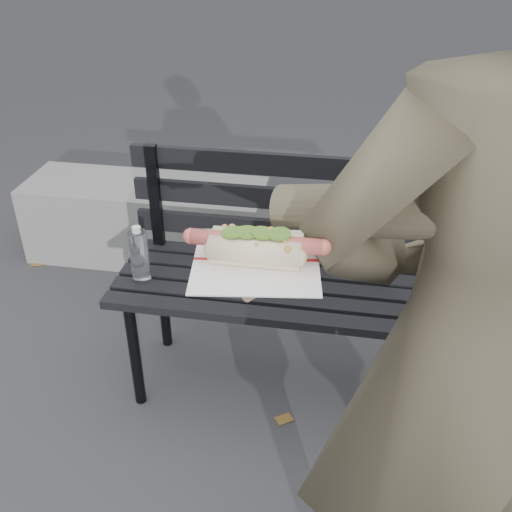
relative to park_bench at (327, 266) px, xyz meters
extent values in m
cylinder|color=black|center=(-0.65, -0.24, -0.30)|extent=(0.04, 0.04, 0.45)
cylinder|color=black|center=(-0.65, 0.10, -0.30)|extent=(0.04, 0.04, 0.45)
cylinder|color=black|center=(0.69, 0.10, -0.30)|extent=(0.04, 0.04, 0.45)
cube|color=black|center=(0.02, -0.25, -0.06)|extent=(1.50, 0.07, 0.03)
cube|color=black|center=(0.02, -0.16, -0.06)|extent=(1.50, 0.07, 0.03)
cube|color=black|center=(0.02, -0.07, -0.06)|extent=(1.50, 0.07, 0.03)
cube|color=black|center=(0.02, 0.02, -0.06)|extent=(1.50, 0.07, 0.03)
cube|color=black|center=(0.02, 0.11, -0.06)|extent=(1.50, 0.07, 0.03)
cube|color=black|center=(-0.65, 0.12, 0.15)|extent=(0.04, 0.03, 0.42)
cube|color=black|center=(0.02, 0.14, 0.05)|extent=(1.50, 0.02, 0.08)
cube|color=black|center=(0.02, 0.14, 0.18)|extent=(1.50, 0.02, 0.08)
cube|color=black|center=(0.02, 0.14, 0.31)|extent=(1.50, 0.02, 0.08)
cylinder|color=white|center=(-0.64, -0.13, 0.05)|extent=(0.06, 0.06, 0.19)
cylinder|color=white|center=(-0.64, -0.13, 0.16)|extent=(0.03, 0.03, 0.02)
cube|color=slate|center=(-0.96, 0.79, -0.32)|extent=(1.20, 0.40, 0.40)
imported|color=#4C4432|center=(0.30, -0.89, 0.39)|extent=(0.77, 0.62, 1.82)
cylinder|color=#4C4432|center=(0.17, -0.92, 0.69)|extent=(0.51, 0.23, 0.19)
cylinder|color=#D8A384|center=(-0.04, -1.01, 0.63)|extent=(0.09, 0.08, 0.07)
ellipsoid|color=#D8A384|center=(-0.08, -1.02, 0.62)|extent=(0.10, 0.11, 0.03)
cylinder|color=#D8A384|center=(-0.13, -1.05, 0.63)|extent=(0.05, 0.02, 0.02)
cylinder|color=#D8A384|center=(-0.13, -1.03, 0.63)|extent=(0.05, 0.02, 0.02)
cylinder|color=#D8A384|center=(-0.13, -1.01, 0.63)|extent=(0.05, 0.02, 0.02)
cylinder|color=#D8A384|center=(-0.13, -0.99, 0.63)|extent=(0.05, 0.02, 0.02)
cylinder|color=#D8A384|center=(-0.07, -1.08, 0.63)|extent=(0.04, 0.05, 0.02)
cube|color=white|center=(-0.08, -1.02, 0.64)|extent=(0.21, 0.21, 0.00)
cube|color=#B21E1E|center=(-0.08, -1.02, 0.64)|extent=(0.19, 0.03, 0.00)
cylinder|color=#CA594D|center=(-0.08, -1.02, 0.67)|extent=(0.20, 0.03, 0.02)
sphere|color=#CA594D|center=(-0.18, -1.02, 0.67)|extent=(0.03, 0.03, 0.02)
sphere|color=#CA594D|center=(0.02, -1.02, 0.67)|extent=(0.02, 0.03, 0.02)
sphere|color=#9E6B2D|center=(-0.04, -1.00, 0.68)|extent=(0.01, 0.01, 0.01)
sphere|color=#9E6B2D|center=(-0.05, -1.02, 0.68)|extent=(0.01, 0.01, 0.01)
sphere|color=#9E6B2D|center=(-0.12, -1.03, 0.69)|extent=(0.01, 0.01, 0.01)
sphere|color=#9E6B2D|center=(-0.05, -1.04, 0.68)|extent=(0.01, 0.01, 0.01)
sphere|color=#9E6B2D|center=(-0.09, -1.01, 0.68)|extent=(0.01, 0.01, 0.01)
sphere|color=#9E6B2D|center=(-0.04, -1.04, 0.68)|extent=(0.01, 0.01, 0.01)
sphere|color=#9E6B2D|center=(-0.10, -1.03, 0.68)|extent=(0.01, 0.01, 0.01)
sphere|color=#9E6B2D|center=(-0.03, -1.04, 0.68)|extent=(0.01, 0.01, 0.01)
sphere|color=#9E6B2D|center=(-0.13, -1.00, 0.68)|extent=(0.01, 0.01, 0.01)
sphere|color=#9E6B2D|center=(-0.09, -1.02, 0.68)|extent=(0.01, 0.01, 0.01)
sphere|color=#9E6B2D|center=(-0.14, -1.02, 0.68)|extent=(0.01, 0.01, 0.01)
sphere|color=#9E6B2D|center=(-0.04, -1.00, 0.68)|extent=(0.01, 0.01, 0.01)
sphere|color=#9E6B2D|center=(-0.07, -1.04, 0.68)|extent=(0.01, 0.01, 0.01)
sphere|color=#9E6B2D|center=(-0.07, -1.03, 0.69)|extent=(0.01, 0.01, 0.01)
sphere|color=#9E6B2D|center=(-0.08, -1.02, 0.68)|extent=(0.01, 0.01, 0.01)
sphere|color=#9E6B2D|center=(-0.09, -1.01, 0.68)|extent=(0.01, 0.01, 0.01)
sphere|color=#9E6B2D|center=(-0.03, -1.04, 0.69)|extent=(0.01, 0.01, 0.01)
sphere|color=#9E6B2D|center=(-0.12, -1.00, 0.68)|extent=(0.01, 0.01, 0.01)
sphere|color=#9E6B2D|center=(-0.02, -1.04, 0.68)|extent=(0.01, 0.01, 0.01)
sphere|color=#9E6B2D|center=(-0.05, -1.00, 0.68)|extent=(0.01, 0.01, 0.01)
sphere|color=#9E6B2D|center=(-0.08, -1.03, 0.68)|extent=(0.01, 0.01, 0.01)
sphere|color=#9E6B2D|center=(-0.04, -1.01, 0.68)|extent=(0.01, 0.01, 0.01)
sphere|color=#9E6B2D|center=(-0.06, -1.01, 0.69)|extent=(0.01, 0.01, 0.01)
sphere|color=#9E6B2D|center=(-0.12, -1.03, 0.68)|extent=(0.01, 0.01, 0.01)
sphere|color=#9E6B2D|center=(-0.07, -1.04, 0.68)|extent=(0.01, 0.01, 0.01)
sphere|color=#9E6B2D|center=(-0.03, -1.02, 0.68)|extent=(0.01, 0.01, 0.01)
cylinder|color=#4F8022|center=(-0.11, -1.02, 0.69)|extent=(0.04, 0.04, 0.01)
cylinder|color=#4F8022|center=(-0.09, -1.02, 0.69)|extent=(0.04, 0.04, 0.00)
cylinder|color=#4F8022|center=(-0.07, -1.02, 0.69)|extent=(0.04, 0.04, 0.01)
cylinder|color=#4F8022|center=(-0.04, -1.02, 0.69)|extent=(0.04, 0.04, 0.01)
cube|color=brown|center=(-1.50, 0.59, -0.52)|extent=(0.07, 0.05, 0.00)
cube|color=brown|center=(-1.22, 1.40, -0.52)|extent=(0.05, 0.05, 0.00)
cube|color=brown|center=(0.35, 1.12, -0.52)|extent=(0.08, 0.06, 0.00)
cube|color=brown|center=(0.41, -0.42, -0.52)|extent=(0.04, 0.05, 0.00)
cube|color=brown|center=(-0.11, -0.24, -0.52)|extent=(0.07, 0.07, 0.00)
camera|label=1|loc=(0.05, -1.78, 1.12)|focal=42.00mm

